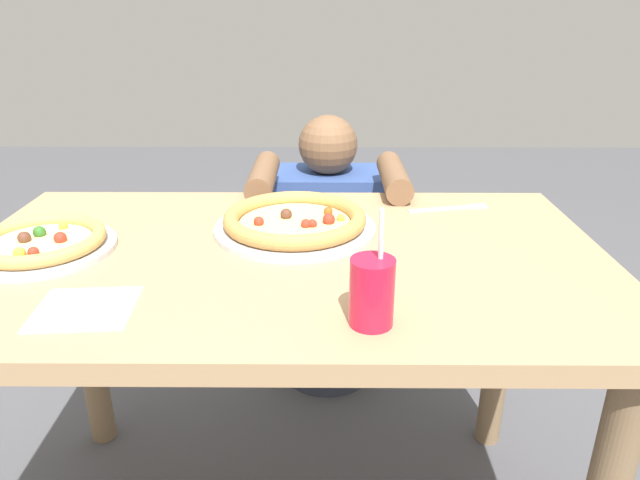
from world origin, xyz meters
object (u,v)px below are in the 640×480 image
(pizza_near, at_px, (40,244))
(fork, at_px, (452,208))
(diner_seated, at_px, (327,269))
(pizza_far, at_px, (295,222))
(drink_cup_colored, at_px, (372,292))

(pizza_near, bearing_deg, fork, 16.79)
(diner_seated, bearing_deg, pizza_far, -98.21)
(pizza_near, height_order, drink_cup_colored, drink_cup_colored)
(pizza_near, bearing_deg, drink_cup_colored, -22.86)
(pizza_far, height_order, fork, pizza_far)
(fork, relative_size, diner_seated, 0.22)
(drink_cup_colored, xyz_separation_m, diner_seated, (-0.06, 0.92, -0.40))
(pizza_far, xyz_separation_m, diner_seated, (0.08, 0.52, -0.37))
(fork, bearing_deg, drink_cup_colored, -113.80)
(pizza_far, height_order, diner_seated, diner_seated)
(pizza_near, xyz_separation_m, pizza_far, (0.51, 0.12, 0.00))
(drink_cup_colored, bearing_deg, fork, 66.20)
(pizza_far, distance_m, fork, 0.40)
(pizza_far, relative_size, drink_cup_colored, 1.82)
(pizza_near, relative_size, diner_seated, 0.32)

